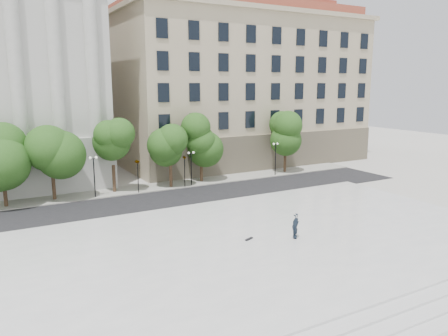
{
  "coord_description": "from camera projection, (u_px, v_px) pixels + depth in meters",
  "views": [
    {
      "loc": [
        -15.07,
        -22.41,
        11.74
      ],
      "look_at": [
        3.12,
        10.0,
        4.53
      ],
      "focal_mm": 35.0,
      "sensor_mm": 36.0,
      "label": 1
    }
  ],
  "objects": [
    {
      "name": "ground",
      "position": [
        257.0,
        265.0,
        28.66
      ],
      "size": [
        160.0,
        160.0,
        0.0
      ],
      "primitive_type": "plane",
      "color": "beige",
      "rests_on": "ground"
    },
    {
      "name": "plaza",
      "position": [
        234.0,
        247.0,
        31.19
      ],
      "size": [
        44.0,
        22.0,
        0.45
      ],
      "primitive_type": "cube",
      "color": "silver",
      "rests_on": "ground"
    },
    {
      "name": "street",
      "position": [
        158.0,
        202.0,
        44.07
      ],
      "size": [
        60.0,
        8.0,
        0.02
      ],
      "primitive_type": "cube",
      "color": "black",
      "rests_on": "ground"
    },
    {
      "name": "far_sidewalk",
      "position": [
        139.0,
        189.0,
        49.19
      ],
      "size": [
        60.0,
        4.0,
        0.12
      ],
      "primitive_type": "cube",
      "color": "#ACAA9F",
      "rests_on": "ground"
    },
    {
      "name": "building_east",
      "position": [
        227.0,
        87.0,
        69.46
      ],
      "size": [
        36.0,
        26.15,
        23.0
      ],
      "color": "tan",
      "rests_on": "ground"
    },
    {
      "name": "traffic_light_west",
      "position": [
        137.0,
        159.0,
        46.73
      ],
      "size": [
        1.04,
        1.92,
        4.26
      ],
      "color": "black",
      "rests_on": "ground"
    },
    {
      "name": "traffic_light_east",
      "position": [
        184.0,
        155.0,
        49.38
      ],
      "size": [
        0.72,
        1.89,
        4.24
      ],
      "color": "black",
      "rests_on": "ground"
    },
    {
      "name": "person_lying",
      "position": [
        295.0,
        235.0,
        32.27
      ],
      "size": [
        1.34,
        2.0,
        0.51
      ],
      "primitive_type": "imported",
      "rotation": [
        -1.54,
        0.0,
        0.39
      ],
      "color": "black",
      "rests_on": "plaza"
    },
    {
      "name": "skateboard",
      "position": [
        249.0,
        239.0,
        32.12
      ],
      "size": [
        0.8,
        0.49,
        0.08
      ],
      "primitive_type": "cube",
      "rotation": [
        0.0,
        0.0,
        0.4
      ],
      "color": "black",
      "rests_on": "plaza"
    },
    {
      "name": "plaza_steps",
      "position": [
        359.0,
        329.0,
        21.02
      ],
      "size": [
        44.0,
        3.0,
        0.3
      ],
      "color": "silver",
      "rests_on": "ground"
    },
    {
      "name": "street_trees",
      "position": [
        100.0,
        147.0,
        45.92
      ],
      "size": [
        43.79,
        5.39,
        7.7
      ],
      "color": "#382619",
      "rests_on": "ground"
    },
    {
      "name": "lamp_posts",
      "position": [
        144.0,
        166.0,
        47.54
      ],
      "size": [
        36.5,
        0.28,
        4.41
      ],
      "color": "black",
      "rests_on": "ground"
    }
  ]
}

